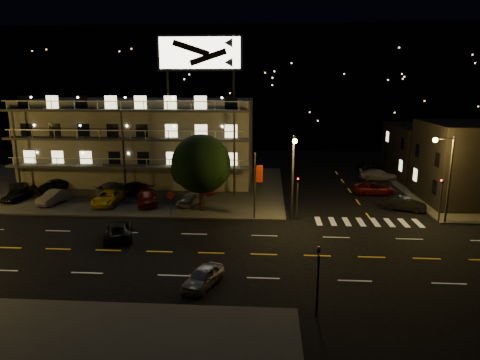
# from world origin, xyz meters

# --- Properties ---
(ground) EXTENTS (140.00, 140.00, 0.00)m
(ground) POSITION_xyz_m (0.00, 0.00, 0.00)
(ground) COLOR black
(ground) RESTS_ON ground
(curb_nw) EXTENTS (44.00, 24.00, 0.15)m
(curb_nw) POSITION_xyz_m (-14.00, 20.00, 0.07)
(curb_nw) COLOR #3A3A37
(curb_nw) RESTS_ON ground
(curb_ne) EXTENTS (16.00, 24.00, 0.15)m
(curb_ne) POSITION_xyz_m (30.00, 20.00, 0.07)
(curb_ne) COLOR #3A3A37
(curb_ne) RESTS_ON ground
(motel) EXTENTS (28.00, 13.80, 18.10)m
(motel) POSITION_xyz_m (-9.94, 23.88, 5.34)
(motel) COLOR gray
(motel) RESTS_ON ground
(side_bldg_back) EXTENTS (14.06, 12.00, 7.00)m
(side_bldg_back) POSITION_xyz_m (29.99, 28.00, 3.50)
(side_bldg_back) COLOR black
(side_bldg_back) RESTS_ON ground
(hill_backdrop) EXTENTS (120.00, 25.00, 24.00)m
(hill_backdrop) POSITION_xyz_m (-5.94, 68.78, 11.55)
(hill_backdrop) COLOR black
(hill_backdrop) RESTS_ON ground
(streetlight_nc) EXTENTS (0.44, 1.92, 8.00)m
(streetlight_nc) POSITION_xyz_m (8.50, 7.94, 4.96)
(streetlight_nc) COLOR #2D2D30
(streetlight_nc) RESTS_ON ground
(streetlight_ne) EXTENTS (1.92, 0.44, 8.00)m
(streetlight_ne) POSITION_xyz_m (22.14, 8.30, 4.96)
(streetlight_ne) COLOR #2D2D30
(streetlight_ne) RESTS_ON ground
(signal_nw) EXTENTS (0.20, 0.27, 4.60)m
(signal_nw) POSITION_xyz_m (9.00, 8.50, 2.57)
(signal_nw) COLOR #2D2D30
(signal_nw) RESTS_ON ground
(signal_sw) EXTENTS (0.20, 0.27, 4.60)m
(signal_sw) POSITION_xyz_m (9.00, -8.50, 2.57)
(signal_sw) COLOR #2D2D30
(signal_sw) RESTS_ON ground
(signal_ne) EXTENTS (0.27, 0.20, 4.60)m
(signal_ne) POSITION_xyz_m (22.00, 8.50, 2.57)
(signal_ne) COLOR #2D2D30
(signal_ne) RESTS_ON ground
(banner_north) EXTENTS (0.83, 0.16, 6.40)m
(banner_north) POSITION_xyz_m (5.09, 8.40, 3.43)
(banner_north) COLOR #2D2D30
(banner_north) RESTS_ON ground
(stop_sign) EXTENTS (0.91, 0.11, 2.61)m
(stop_sign) POSITION_xyz_m (-3.00, 8.57, 1.71)
(stop_sign) COLOR #2D2D30
(stop_sign) RESTS_ON ground
(tree) EXTENTS (6.04, 5.81, 7.60)m
(tree) POSITION_xyz_m (-0.37, 10.57, 4.67)
(tree) COLOR black
(tree) RESTS_ON curb_nw
(lot_car_0) EXTENTS (1.84, 4.03, 1.34)m
(lot_car_0) POSITION_xyz_m (-20.85, 12.75, 0.82)
(lot_car_0) COLOR black
(lot_car_0) RESTS_ON curb_nw
(lot_car_1) EXTENTS (2.35, 4.38, 1.37)m
(lot_car_1) POSITION_xyz_m (-16.28, 11.91, 0.83)
(lot_car_1) COLOR gray
(lot_car_1) RESTS_ON curb_nw
(lot_car_2) EXTENTS (2.42, 5.05, 1.39)m
(lot_car_2) POSITION_xyz_m (-10.47, 11.98, 0.84)
(lot_car_2) COLOR yellow
(lot_car_2) RESTS_ON curb_nw
(lot_car_3) EXTENTS (3.35, 5.36, 1.45)m
(lot_car_3) POSITION_xyz_m (-6.38, 12.32, 0.87)
(lot_car_3) COLOR #5C130D
(lot_car_3) RESTS_ON curb_nw
(lot_car_4) EXTENTS (2.97, 4.08, 1.29)m
(lot_car_4) POSITION_xyz_m (-1.77, 12.27, 0.80)
(lot_car_4) COLOR gray
(lot_car_4) RESTS_ON curb_nw
(lot_car_5) EXTENTS (3.00, 4.49, 1.40)m
(lot_car_5) POSITION_xyz_m (-22.10, 15.32, 0.85)
(lot_car_5) COLOR black
(lot_car_5) RESTS_ON curb_nw
(lot_car_6) EXTENTS (2.54, 4.95, 1.34)m
(lot_car_6) POSITION_xyz_m (-18.65, 17.46, 0.82)
(lot_car_6) COLOR black
(lot_car_6) RESTS_ON curb_nw
(lot_car_7) EXTENTS (3.49, 5.04, 1.35)m
(lot_car_7) POSITION_xyz_m (-11.51, 16.30, 0.83)
(lot_car_7) COLOR gray
(lot_car_7) RESTS_ON curb_nw
(lot_car_8) EXTENTS (2.57, 4.35, 1.39)m
(lot_car_8) POSITION_xyz_m (-9.14, 16.85, 0.84)
(lot_car_8) COLOR black
(lot_car_8) RESTS_ON curb_nw
(lot_car_9) EXTENTS (2.83, 4.38, 1.36)m
(lot_car_9) POSITION_xyz_m (-1.10, 17.39, 0.83)
(lot_car_9) COLOR #5C130D
(lot_car_9) RESTS_ON curb_nw
(side_car_0) EXTENTS (4.39, 2.92, 1.37)m
(side_car_0) POSITION_xyz_m (20.00, 12.19, 0.68)
(side_car_0) COLOR black
(side_car_0) RESTS_ON ground
(side_car_1) EXTENTS (4.92, 2.42, 1.34)m
(side_car_1) POSITION_xyz_m (18.52, 18.54, 0.67)
(side_car_1) COLOR #5C130D
(side_car_1) RESTS_ON ground
(side_car_2) EXTENTS (5.22, 2.87, 1.43)m
(side_car_2) POSITION_xyz_m (20.77, 25.81, 0.72)
(side_car_2) COLOR gray
(side_car_2) RESTS_ON ground
(side_car_3) EXTENTS (4.83, 3.39, 1.53)m
(side_car_3) POSITION_xyz_m (21.31, 31.81, 0.76)
(side_car_3) COLOR black
(side_car_3) RESTS_ON ground
(road_car_east) EXTENTS (2.71, 3.97, 1.26)m
(road_car_east) POSITION_xyz_m (2.19, -5.34, 0.63)
(road_car_east) COLOR gray
(road_car_east) RESTS_ON ground
(road_car_west) EXTENTS (3.64, 5.34, 1.36)m
(road_car_west) POSITION_xyz_m (-6.18, 2.84, 0.68)
(road_car_west) COLOR black
(road_car_west) RESTS_ON ground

